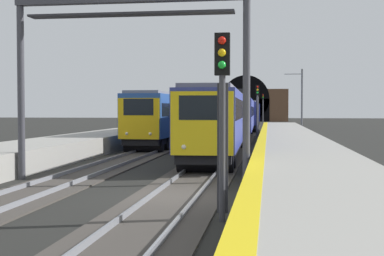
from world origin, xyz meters
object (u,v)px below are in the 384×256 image
(train_main_approaching, at_px, (244,114))
(train_adjacent_platform, at_px, (190,114))
(railway_signal_mid, at_px, (257,106))
(railway_signal_near, at_px, (222,107))
(railway_signal_far, at_px, (263,106))
(overhead_signal_gantry, at_px, (130,39))
(catenary_mast_near, at_px, (302,100))

(train_main_approaching, distance_m, train_adjacent_platform, 11.33)
(railway_signal_mid, bearing_deg, railway_signal_near, 0.00)
(train_main_approaching, distance_m, railway_signal_near, 49.73)
(railway_signal_near, relative_size, railway_signal_far, 0.78)
(train_adjacent_platform, xyz_separation_m, railway_signal_far, (56.82, -6.66, 1.28))
(train_adjacent_platform, bearing_deg, railway_signal_mid, 111.31)
(railway_signal_near, relative_size, overhead_signal_gantry, 0.51)
(overhead_signal_gantry, bearing_deg, railway_signal_far, -2.69)
(train_adjacent_platform, xyz_separation_m, railway_signal_mid, (2.37, -6.66, 0.90))
(railway_signal_far, bearing_deg, train_main_approaching, -2.15)
(train_main_approaching, xyz_separation_m, railway_signal_near, (-49.70, -1.75, 0.63))
(overhead_signal_gantry, bearing_deg, railway_signal_mid, -6.87)
(railway_signal_far, bearing_deg, train_adjacent_platform, -6.68)
(railway_signal_near, height_order, overhead_signal_gantry, overhead_signal_gantry)
(railway_signal_near, relative_size, railway_signal_mid, 0.88)
(railway_signal_near, bearing_deg, railway_signal_mid, -180.00)
(train_main_approaching, relative_size, catenary_mast_near, 10.80)
(train_main_approaching, relative_size, railway_signal_far, 13.72)
(train_main_approaching, xyz_separation_m, overhead_signal_gantry, (-42.73, 2.45, 3.31))
(railway_signal_mid, xyz_separation_m, catenary_mast_near, (9.72, -5.03, 0.71))
(train_adjacent_platform, relative_size, overhead_signal_gantry, 4.32)
(railway_signal_near, bearing_deg, railway_signal_far, -180.00)
(railway_signal_near, xyz_separation_m, catenary_mast_near, (51.59, -5.03, 1.06))
(railway_signal_near, xyz_separation_m, railway_signal_far, (96.31, -0.00, 0.72))
(train_main_approaching, xyz_separation_m, catenary_mast_near, (1.89, -6.78, 1.68))
(train_main_approaching, xyz_separation_m, railway_signal_mid, (-7.83, -1.75, 0.97))
(railway_signal_near, relative_size, catenary_mast_near, 0.62)
(train_main_approaching, height_order, railway_signal_mid, railway_signal_mid)
(train_main_approaching, bearing_deg, railway_signal_near, 1.05)
(railway_signal_mid, bearing_deg, train_adjacent_platform, -70.37)
(railway_signal_mid, height_order, catenary_mast_near, catenary_mast_near)
(train_adjacent_platform, bearing_deg, railway_signal_far, 174.99)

